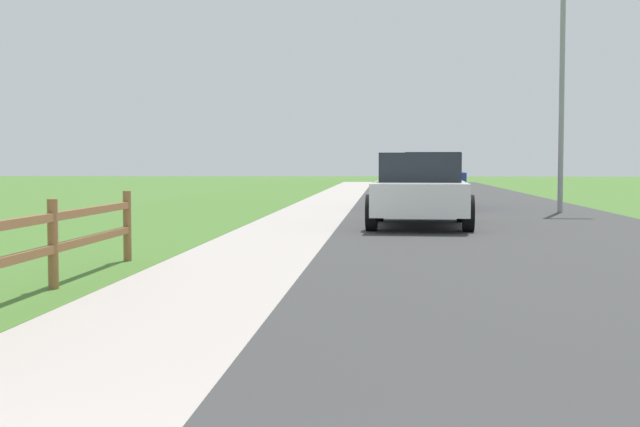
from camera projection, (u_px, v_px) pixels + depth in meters
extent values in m
plane|color=#47742D|center=(353.00, 208.00, 26.35)|extent=(120.00, 120.00, 0.00)
cube|color=#373737|center=(466.00, 205.00, 28.08)|extent=(7.00, 66.00, 0.01)
cube|color=#B1A69F|center=(262.00, 204.00, 28.57)|extent=(6.00, 66.00, 0.01)
cube|color=#47742D|center=(216.00, 204.00, 28.68)|extent=(5.00, 66.00, 0.00)
cylinder|color=brown|center=(53.00, 244.00, 9.36)|extent=(0.11, 0.11, 0.96)
cylinder|color=brown|center=(127.00, 226.00, 12.03)|extent=(0.11, 0.11, 0.96)
cube|color=white|center=(420.00, 197.00, 18.73)|extent=(2.05, 4.66, 0.64)
cube|color=#1E232B|center=(420.00, 167.00, 18.78)|extent=(1.73, 2.19, 0.60)
cylinder|color=black|center=(468.00, 213.00, 17.22)|extent=(0.25, 0.73, 0.72)
cylinder|color=black|center=(372.00, 213.00, 17.44)|extent=(0.25, 0.73, 0.72)
cylinder|color=black|center=(462.00, 206.00, 20.05)|extent=(0.25, 0.73, 0.72)
cylinder|color=black|center=(379.00, 206.00, 20.26)|extent=(0.25, 0.73, 0.72)
cube|color=navy|center=(433.00, 185.00, 26.19)|extent=(2.06, 4.99, 0.76)
cube|color=#1E232B|center=(433.00, 162.00, 26.24)|extent=(1.71, 2.58, 0.57)
cylinder|color=black|center=(465.00, 198.00, 24.59)|extent=(0.26, 0.74, 0.73)
cylinder|color=black|center=(400.00, 198.00, 24.82)|extent=(0.26, 0.74, 0.73)
cylinder|color=black|center=(462.00, 194.00, 27.60)|extent=(0.26, 0.74, 0.73)
cylinder|color=black|center=(404.00, 194.00, 27.83)|extent=(0.26, 0.74, 0.73)
cylinder|color=gray|center=(562.00, 90.00, 23.69)|extent=(0.14, 0.14, 6.57)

